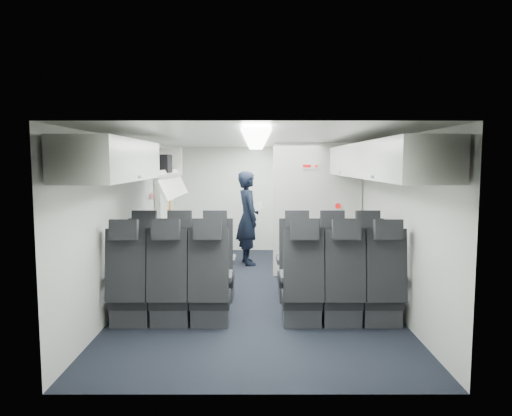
{
  "coord_description": "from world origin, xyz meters",
  "views": [
    {
      "loc": [
        -0.0,
        -6.46,
        1.84
      ],
      "look_at": [
        0.0,
        0.4,
        1.15
      ],
      "focal_mm": 32.0,
      "sensor_mm": 36.0,
      "label": 1
    }
  ],
  "objects_px": {
    "seat_row_mid": "(256,290)",
    "galley_unit": "(303,206)",
    "flight_attendant": "(248,218)",
    "seat_row_front": "(256,271)",
    "boarding_door": "(163,212)",
    "carry_on_bag": "(155,164)"
  },
  "relations": [
    {
      "from": "seat_row_front",
      "to": "boarding_door",
      "type": "height_order",
      "value": "boarding_door"
    },
    {
      "from": "galley_unit",
      "to": "carry_on_bag",
      "type": "bearing_deg",
      "value": -128.86
    },
    {
      "from": "boarding_door",
      "to": "carry_on_bag",
      "type": "height_order",
      "value": "carry_on_bag"
    },
    {
      "from": "seat_row_front",
      "to": "galley_unit",
      "type": "distance_m",
      "value": 3.43
    },
    {
      "from": "seat_row_front",
      "to": "seat_row_mid",
      "type": "bearing_deg",
      "value": -90.0
    },
    {
      "from": "flight_attendant",
      "to": "carry_on_bag",
      "type": "height_order",
      "value": "carry_on_bag"
    },
    {
      "from": "carry_on_bag",
      "to": "galley_unit",
      "type": "bearing_deg",
      "value": 53.4
    },
    {
      "from": "seat_row_front",
      "to": "seat_row_mid",
      "type": "height_order",
      "value": "same"
    },
    {
      "from": "boarding_door",
      "to": "flight_attendant",
      "type": "distance_m",
      "value": 1.5
    },
    {
      "from": "seat_row_mid",
      "to": "flight_attendant",
      "type": "xyz_separation_m",
      "value": [
        -0.15,
        3.12,
        0.44
      ]
    },
    {
      "from": "seat_row_front",
      "to": "carry_on_bag",
      "type": "relative_size",
      "value": 8.07
    },
    {
      "from": "seat_row_mid",
      "to": "galley_unit",
      "type": "distance_m",
      "value": 4.3
    },
    {
      "from": "seat_row_front",
      "to": "flight_attendant",
      "type": "bearing_deg",
      "value": 93.79
    },
    {
      "from": "carry_on_bag",
      "to": "flight_attendant",
      "type": "bearing_deg",
      "value": 58.72
    },
    {
      "from": "seat_row_front",
      "to": "carry_on_bag",
      "type": "distance_m",
      "value": 2.01
    },
    {
      "from": "seat_row_mid",
      "to": "boarding_door",
      "type": "relative_size",
      "value": 1.79
    },
    {
      "from": "boarding_door",
      "to": "seat_row_mid",
      "type": "bearing_deg",
      "value": -61.23
    },
    {
      "from": "seat_row_mid",
      "to": "flight_attendant",
      "type": "distance_m",
      "value": 3.16
    },
    {
      "from": "seat_row_mid",
      "to": "seat_row_front",
      "type": "bearing_deg",
      "value": 90.0
    },
    {
      "from": "galley_unit",
      "to": "boarding_door",
      "type": "distance_m",
      "value": 2.84
    },
    {
      "from": "galley_unit",
      "to": "flight_attendant",
      "type": "bearing_deg",
      "value": -136.8
    },
    {
      "from": "galley_unit",
      "to": "boarding_door",
      "type": "relative_size",
      "value": 1.02
    }
  ]
}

